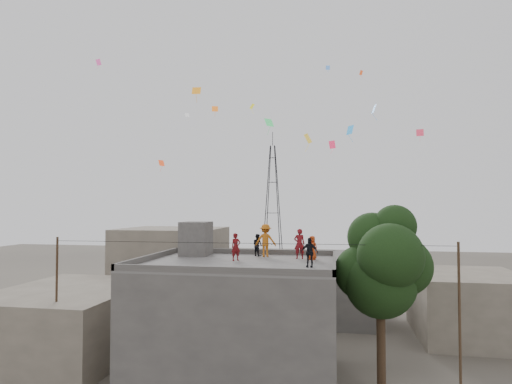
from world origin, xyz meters
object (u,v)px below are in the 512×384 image
at_px(tree, 383,264).
at_px(transmission_tower, 273,206).
at_px(stair_head_box, 196,239).
at_px(person_red_adult, 299,244).
at_px(person_dark_adult, 309,252).

relative_size(tree, transmission_tower, 0.45).
distance_m(stair_head_box, tree, 10.80).
relative_size(transmission_tower, person_red_adult, 11.99).
height_order(stair_head_box, person_dark_adult, stair_head_box).
height_order(tree, person_red_adult, tree).
height_order(tree, person_dark_adult, tree).
distance_m(stair_head_box, transmission_tower, 37.46).
bearing_deg(person_red_adult, tree, 151.23).
xyz_separation_m(stair_head_box, person_red_adult, (6.21, -0.59, -0.17)).
height_order(stair_head_box, transmission_tower, transmission_tower).
xyz_separation_m(person_red_adult, person_dark_adult, (0.74, -3.19, -0.13)).
distance_m(stair_head_box, person_dark_adult, 7.92).
bearing_deg(person_red_adult, transmission_tower, -90.37).
xyz_separation_m(transmission_tower, person_red_adult, (7.01, -37.99, -2.13)).
bearing_deg(stair_head_box, transmission_tower, 91.23).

